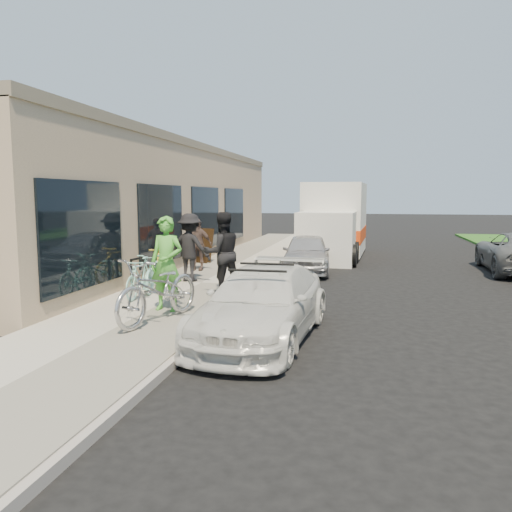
{
  "coord_description": "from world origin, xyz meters",
  "views": [
    {
      "loc": [
        2.12,
        -9.19,
        2.39
      ],
      "look_at": [
        -0.24,
        1.64,
        1.05
      ],
      "focal_mm": 35.0,
      "sensor_mm": 36.0,
      "label": 1
    }
  ],
  "objects_px": {
    "sedan_white": "(263,304)",
    "moving_truck": "(334,224)",
    "tandem_bike": "(159,289)",
    "bystander_a": "(190,247)",
    "cruiser_bike_b": "(155,271)",
    "sandwich_board": "(200,245)",
    "cruiser_bike_a": "(141,278)",
    "bike_rack": "(137,271)",
    "sedan_silver": "(307,253)",
    "man_standing": "(222,253)",
    "cruiser_bike_c": "(160,265)",
    "woman_rider": "(166,264)",
    "bystander_b": "(197,244)"
  },
  "relations": [
    {
      "from": "bike_rack",
      "to": "cruiser_bike_a",
      "type": "height_order",
      "value": "cruiser_bike_a"
    },
    {
      "from": "cruiser_bike_a",
      "to": "woman_rider",
      "type": "bearing_deg",
      "value": -45.07
    },
    {
      "from": "sedan_white",
      "to": "cruiser_bike_a",
      "type": "height_order",
      "value": "sedan_white"
    },
    {
      "from": "man_standing",
      "to": "cruiser_bike_c",
      "type": "distance_m",
      "value": 2.01
    },
    {
      "from": "woman_rider",
      "to": "cruiser_bike_c",
      "type": "relative_size",
      "value": 1.11
    },
    {
      "from": "sedan_white",
      "to": "moving_truck",
      "type": "relative_size",
      "value": 0.71
    },
    {
      "from": "sedan_white",
      "to": "sandwich_board",
      "type": "bearing_deg",
      "value": 120.36
    },
    {
      "from": "man_standing",
      "to": "cruiser_bike_a",
      "type": "bearing_deg",
      "value": -5.69
    },
    {
      "from": "cruiser_bike_a",
      "to": "moving_truck",
      "type": "bearing_deg",
      "value": 69.39
    },
    {
      "from": "woman_rider",
      "to": "cruiser_bike_a",
      "type": "relative_size",
      "value": 1.26
    },
    {
      "from": "bike_rack",
      "to": "bystander_a",
      "type": "relative_size",
      "value": 0.44
    },
    {
      "from": "woman_rider",
      "to": "cruiser_bike_c",
      "type": "distance_m",
      "value": 2.93
    },
    {
      "from": "bike_rack",
      "to": "bystander_b",
      "type": "xyz_separation_m",
      "value": [
        0.32,
        3.4,
        0.31
      ]
    },
    {
      "from": "bystander_a",
      "to": "sandwich_board",
      "type": "bearing_deg",
      "value": -63.54
    },
    {
      "from": "moving_truck",
      "to": "bystander_a",
      "type": "relative_size",
      "value": 3.35
    },
    {
      "from": "tandem_bike",
      "to": "bystander_b",
      "type": "bearing_deg",
      "value": 117.03
    },
    {
      "from": "sedan_silver",
      "to": "bystander_a",
      "type": "xyz_separation_m",
      "value": [
        -2.71,
        -3.15,
        0.44
      ]
    },
    {
      "from": "moving_truck",
      "to": "cruiser_bike_a",
      "type": "bearing_deg",
      "value": -107.46
    },
    {
      "from": "bike_rack",
      "to": "sedan_silver",
      "type": "bearing_deg",
      "value": 53.05
    },
    {
      "from": "moving_truck",
      "to": "man_standing",
      "type": "relative_size",
      "value": 3.19
    },
    {
      "from": "sandwich_board",
      "to": "cruiser_bike_b",
      "type": "bearing_deg",
      "value": -64.63
    },
    {
      "from": "bike_rack",
      "to": "tandem_bike",
      "type": "height_order",
      "value": "tandem_bike"
    },
    {
      "from": "bike_rack",
      "to": "cruiser_bike_c",
      "type": "xyz_separation_m",
      "value": [
        0.24,
        0.81,
        0.03
      ]
    },
    {
      "from": "sandwich_board",
      "to": "cruiser_bike_a",
      "type": "height_order",
      "value": "sandwich_board"
    },
    {
      "from": "cruiser_bike_b",
      "to": "bike_rack",
      "type": "bearing_deg",
      "value": -179.6
    },
    {
      "from": "moving_truck",
      "to": "bike_rack",
      "type": "bearing_deg",
      "value": -111.52
    },
    {
      "from": "moving_truck",
      "to": "sandwich_board",
      "type": "bearing_deg",
      "value": -134.26
    },
    {
      "from": "sandwich_board",
      "to": "cruiser_bike_c",
      "type": "xyz_separation_m",
      "value": [
        0.4,
        -4.26,
        -0.08
      ]
    },
    {
      "from": "bike_rack",
      "to": "sandwich_board",
      "type": "xyz_separation_m",
      "value": [
        -0.16,
        5.06,
        0.11
      ]
    },
    {
      "from": "sedan_white",
      "to": "cruiser_bike_b",
      "type": "xyz_separation_m",
      "value": [
        -3.22,
        2.93,
        0.01
      ]
    },
    {
      "from": "tandem_bike",
      "to": "cruiser_bike_b",
      "type": "height_order",
      "value": "tandem_bike"
    },
    {
      "from": "man_standing",
      "to": "bystander_b",
      "type": "distance_m",
      "value": 3.74
    },
    {
      "from": "bike_rack",
      "to": "moving_truck",
      "type": "distance_m",
      "value": 9.9
    },
    {
      "from": "tandem_bike",
      "to": "cruiser_bike_b",
      "type": "relative_size",
      "value": 1.3
    },
    {
      "from": "man_standing",
      "to": "bystander_b",
      "type": "bearing_deg",
      "value": -96.3
    },
    {
      "from": "tandem_bike",
      "to": "cruiser_bike_b",
      "type": "xyz_separation_m",
      "value": [
        -1.3,
        2.76,
        -0.13
      ]
    },
    {
      "from": "sandwich_board",
      "to": "man_standing",
      "type": "height_order",
      "value": "man_standing"
    },
    {
      "from": "sedan_white",
      "to": "man_standing",
      "type": "height_order",
      "value": "man_standing"
    },
    {
      "from": "moving_truck",
      "to": "cruiser_bike_c",
      "type": "xyz_separation_m",
      "value": [
        -3.83,
        -8.19,
        -0.63
      ]
    },
    {
      "from": "bike_rack",
      "to": "cruiser_bike_a",
      "type": "xyz_separation_m",
      "value": [
        0.46,
        -0.78,
        -0.03
      ]
    },
    {
      "from": "sandwich_board",
      "to": "cruiser_bike_a",
      "type": "relative_size",
      "value": 0.77
    },
    {
      "from": "sandwich_board",
      "to": "man_standing",
      "type": "bearing_deg",
      "value": -46.88
    },
    {
      "from": "bike_rack",
      "to": "cruiser_bike_b",
      "type": "relative_size",
      "value": 0.46
    },
    {
      "from": "sedan_silver",
      "to": "tandem_bike",
      "type": "height_order",
      "value": "tandem_bike"
    },
    {
      "from": "sedan_white",
      "to": "sedan_silver",
      "type": "relative_size",
      "value": 1.19
    },
    {
      "from": "cruiser_bike_a",
      "to": "bystander_a",
      "type": "bearing_deg",
      "value": 81.45
    },
    {
      "from": "tandem_bike",
      "to": "bystander_a",
      "type": "xyz_separation_m",
      "value": [
        -0.92,
        4.17,
        0.31
      ]
    },
    {
      "from": "sedan_silver",
      "to": "bystander_a",
      "type": "distance_m",
      "value": 4.18
    },
    {
      "from": "man_standing",
      "to": "tandem_bike",
      "type": "bearing_deg",
      "value": 48.24
    },
    {
      "from": "tandem_bike",
      "to": "cruiser_bike_a",
      "type": "relative_size",
      "value": 1.51
    }
  ]
}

